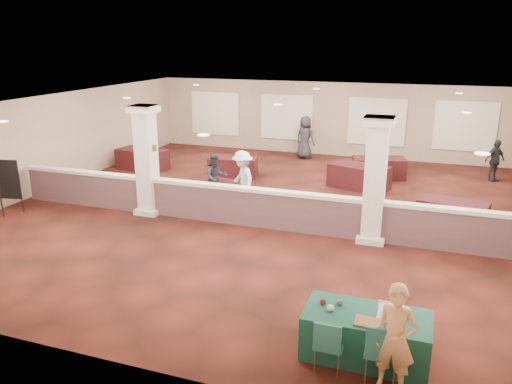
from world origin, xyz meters
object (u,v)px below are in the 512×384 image
(far_table_back_center, at_px, (359,177))
(attendee_b, at_px, (242,179))
(woman, at_px, (395,339))
(far_table_back_left, at_px, (233,167))
(far_table_front_right, at_px, (452,214))
(far_table_front_center, at_px, (220,191))
(conf_chair_main, at_px, (382,348))
(attendee_a, at_px, (216,177))
(conf_chair_side, at_px, (329,341))
(easel_board, at_px, (4,180))
(far_table_back_right, at_px, (378,168))
(attendee_c, at_px, (495,160))
(near_table, at_px, (366,335))
(attendee_d, at_px, (305,137))
(far_table_front_left, at_px, (142,159))

(far_table_back_center, height_order, attendee_b, attendee_b)
(woman, relative_size, far_table_back_left, 0.95)
(far_table_front_right, bearing_deg, far_table_front_center, 180.00)
(conf_chair_main, bearing_deg, attendee_a, 127.00)
(conf_chair_side, height_order, easel_board, easel_board)
(far_table_back_center, relative_size, attendee_a, 1.30)
(far_table_front_center, bearing_deg, far_table_back_center, 35.94)
(far_table_back_right, bearing_deg, attendee_a, -135.84)
(easel_board, bearing_deg, attendee_c, 19.18)
(far_table_back_center, distance_m, attendee_a, 5.06)
(easel_board, height_order, attendee_a, easel_board)
(conf_chair_side, height_order, far_table_back_right, conf_chair_side)
(far_table_front_right, distance_m, attendee_a, 7.10)
(attendee_b, bearing_deg, near_table, -7.62)
(conf_chair_side, bearing_deg, far_table_back_center, 96.38)
(far_table_back_right, xyz_separation_m, attendee_d, (-3.37, 2.23, 0.54))
(conf_chair_main, distance_m, far_table_back_right, 11.94)
(far_table_front_right, bearing_deg, attendee_c, 74.32)
(attendee_b, bearing_deg, far_table_front_left, -162.00)
(near_table, distance_m, woman, 0.96)
(near_table, height_order, attendee_c, attendee_c)
(far_table_front_center, xyz_separation_m, far_table_front_right, (6.97, 0.00, 0.04))
(far_table_back_left, height_order, far_table_back_center, far_table_back_center)
(conf_chair_main, height_order, far_table_back_right, conf_chair_main)
(easel_board, xyz_separation_m, attendee_d, (6.53, 9.98, -0.14))
(near_table, height_order, conf_chair_main, conf_chair_main)
(far_table_back_center, bearing_deg, near_table, -81.21)
(near_table, relative_size, far_table_back_left, 1.12)
(near_table, relative_size, woman, 1.18)
(near_table, xyz_separation_m, far_table_back_center, (-1.50, 9.70, 0.02))
(far_table_front_center, distance_m, far_table_back_left, 2.98)
(near_table, height_order, far_table_back_left, near_table)
(near_table, bearing_deg, attendee_c, 76.73)
(attendee_d, bearing_deg, conf_chair_main, 131.72)
(far_table_front_center, xyz_separation_m, attendee_c, (8.50, 5.46, 0.44))
(attendee_a, relative_size, attendee_b, 0.88)
(far_table_back_center, height_order, attendee_c, attendee_c)
(far_table_front_center, bearing_deg, attendee_c, 32.71)
(attendee_a, height_order, attendee_c, attendee_a)
(far_table_front_center, height_order, attendee_a, attendee_a)
(far_table_front_left, height_order, far_table_front_right, far_table_front_left)
(conf_chair_side, bearing_deg, woman, -5.96)
(woman, distance_m, far_table_front_center, 9.60)
(woman, bearing_deg, conf_chair_side, -178.97)
(far_table_front_right, xyz_separation_m, attendee_d, (-5.84, 6.70, 0.55))
(easel_board, distance_m, far_table_front_left, 6.09)
(easel_board, bearing_deg, conf_chair_main, -33.14)
(far_table_front_left, distance_m, attendee_b, 6.19)
(conf_chair_side, relative_size, attendee_b, 0.51)
(near_table, relative_size, attendee_b, 1.14)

